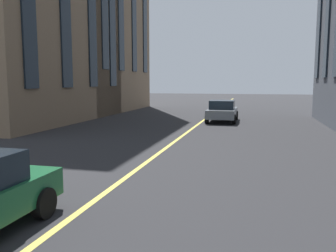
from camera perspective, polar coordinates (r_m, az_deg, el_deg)
lane_centre_line at (r=16.94m, az=2.15°, el=-1.71°), size 80.00×0.16×0.01m
car_grey_far at (r=23.45m, az=8.70°, el=2.39°), size 3.90×1.89×1.40m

